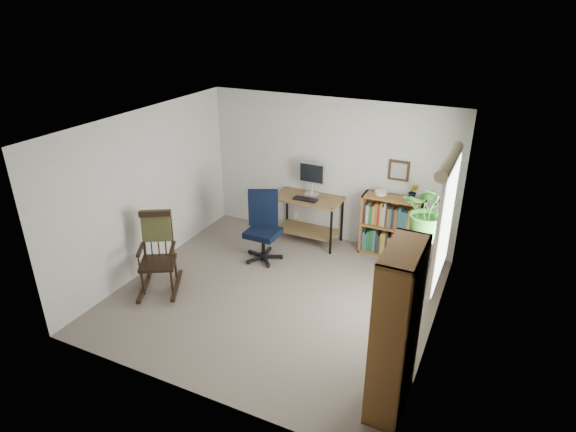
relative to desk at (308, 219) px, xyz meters
The scene contains 18 objects.
floor 1.76m from the desk, 81.75° to the right, with size 4.20×4.00×0.00m, color gray.
ceiling 2.64m from the desk, 81.75° to the right, with size 4.20×4.00×0.00m, color silver.
wall_back 0.89m from the desk, 50.59° to the left, with size 4.20×0.00×2.40m, color silver.
wall_front 3.79m from the desk, 86.19° to the right, with size 4.20×0.00×2.40m, color silver.
wall_left 2.64m from the desk, 137.47° to the right, with size 0.00×4.00×2.40m, color silver.
wall_right 3.01m from the desk, 35.92° to the right, with size 0.00×4.00×2.40m, color silver.
window 2.88m from the desk, 31.26° to the right, with size 0.12×1.20×1.50m, color silver, non-canonical shape.
desk is the anchor object (origin of this frame).
monitor 0.69m from the desk, 90.00° to the left, with size 0.46×0.16×0.56m, color silver, non-canonical shape.
keyboard 0.43m from the desk, 90.00° to the right, with size 0.40×0.15×0.03m, color black.
office_chair 0.97m from the desk, 113.60° to the right, with size 0.60×0.60×1.11m, color black, non-canonical shape.
rocking_chair 2.61m from the desk, 120.25° to the right, with size 0.59×0.99×1.14m, color black, non-canonical shape.
low_bookshelf 1.38m from the desk, ahead, with size 0.94×0.31×1.00m, color #946030, non-canonical shape.
tall_bookshelf 3.69m from the desk, 53.65° to the right, with size 0.34×0.78×1.79m, color #946030, non-canonical shape.
plant_stand 2.21m from the desk, 21.95° to the right, with size 0.27×0.27×0.98m, color black, non-canonical shape.
spider_plant 2.53m from the desk, 21.95° to the right, with size 1.69×1.88×1.46m, color #306D26.
potted_plant_small 1.78m from the desk, ahead, with size 0.13×0.24×0.11m, color #306D26.
framed_picture 1.71m from the desk, 11.11° to the left, with size 0.32×0.04×0.32m, color black, non-canonical shape.
Camera 1 is at (2.57, -5.04, 3.80)m, focal length 30.00 mm.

